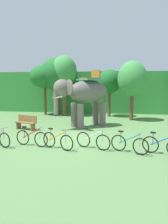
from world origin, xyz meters
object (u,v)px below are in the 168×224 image
at_px(bike_blue, 162,146).
at_px(tree_far_left, 110,82).
at_px(bike_orange, 58,141).
at_px(tree_center_right, 58,74).
at_px(wooden_bench, 26,122).
at_px(tree_center, 132,79).
at_px(tree_right, 45,77).
at_px(bike_red, 32,138).
at_px(tree_left, 64,71).
at_px(bike_white, 93,140).
at_px(elephant, 84,94).
at_px(bike_teal, 129,144).

bearing_deg(bike_blue, tree_far_left, 104.14).
relative_size(tree_far_left, bike_orange, 2.60).
height_order(tree_center_right, wooden_bench, tree_center_right).
height_order(tree_center, bike_blue, tree_center).
bearing_deg(bike_blue, tree_center, 95.46).
bearing_deg(tree_right, bike_orange, -68.87).
bearing_deg(tree_right, tree_far_left, -2.36).
relative_size(tree_center, bike_blue, 2.93).
bearing_deg(tree_right, tree_center, -14.64).
distance_m(bike_orange, bike_blue, 4.44).
bearing_deg(tree_far_left, bike_red, -106.88).
distance_m(tree_left, tree_center, 6.10).
height_order(tree_left, bike_blue, tree_left).
distance_m(bike_red, bike_orange, 1.36).
bearing_deg(bike_white, bike_orange, -169.45).
xyz_separation_m(tree_center_right, wooden_bench, (-0.16, -7.17, -3.23)).
bearing_deg(tree_right, bike_white, -61.44).
height_order(bike_orange, bike_blue, same).
height_order(tree_right, tree_center_right, tree_center_right).
distance_m(tree_left, elephant, 5.88).
bearing_deg(bike_orange, tree_right, 111.13).
relative_size(tree_left, wooden_bench, 3.43).
bearing_deg(tree_center, elephant, -134.21).
bearing_deg(tree_center_right, wooden_bench, -91.24).
bearing_deg(tree_center_right, elephant, -59.72).
xyz_separation_m(tree_right, tree_center, (7.74, -2.02, -0.28)).
distance_m(tree_center_right, bike_blue, 13.84).
bearing_deg(tree_center_right, bike_red, -81.33).
bearing_deg(tree_center_right, tree_far_left, -7.07).
distance_m(bike_white, bike_blue, 2.93).
xyz_separation_m(tree_center, wooden_bench, (-6.72, -4.80, -2.74)).
height_order(tree_center_right, bike_blue, tree_center_right).
xyz_separation_m(tree_center, bike_white, (-2.06, -8.43, -2.83)).
bearing_deg(bike_orange, tree_center, 67.59).
bearing_deg(wooden_bench, bike_teal, -32.65).
bearing_deg(bike_blue, bike_white, 171.89).
height_order(tree_right, bike_orange, tree_right).
xyz_separation_m(bike_red, bike_white, (2.87, -0.02, 0.00)).
xyz_separation_m(bike_red, bike_blue, (5.77, -0.43, 0.00)).
xyz_separation_m(tree_left, elephant, (2.59, -4.97, -1.76)).
xyz_separation_m(tree_center_right, bike_blue, (7.41, -11.21, -3.32)).
bearing_deg(bike_teal, tree_left, 117.10).
height_order(tree_center_right, tree_left, tree_left).
distance_m(bike_orange, bike_teal, 3.11).
distance_m(tree_left, bike_teal, 12.26).
distance_m(bike_red, bike_white, 2.87).
distance_m(tree_right, bike_blue, 14.20).
height_order(tree_left, bike_white, tree_left).
bearing_deg(tree_center, tree_right, 165.36).
bearing_deg(elephant, tree_center_right, 120.28).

